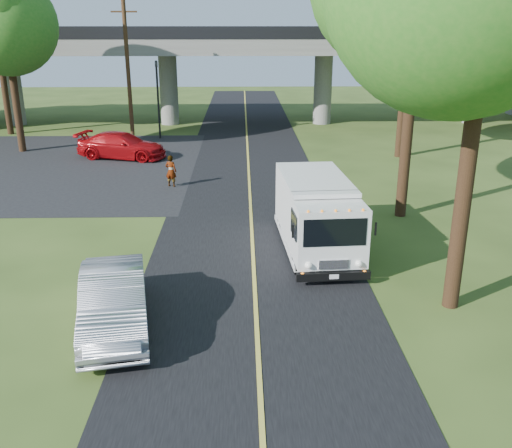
{
  "coord_description": "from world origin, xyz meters",
  "views": [
    {
      "loc": [
        -0.35,
        -13.29,
        7.55
      ],
      "look_at": [
        0.07,
        3.53,
        1.6
      ],
      "focal_mm": 40.0,
      "sensor_mm": 36.0,
      "label": 1
    }
  ],
  "objects_px": {
    "step_van": "(317,213)",
    "red_sedan": "(122,146)",
    "traffic_signal": "(158,91)",
    "silver_sedan": "(114,301)",
    "utility_pole": "(128,72)",
    "pedestrian": "(171,171)",
    "tree_left_lot": "(7,16)",
    "tree_right_far": "(415,8)"
  },
  "relations": [
    {
      "from": "tree_left_lot",
      "to": "step_van",
      "type": "xyz_separation_m",
      "value": [
        15.99,
        -16.6,
        -6.53
      ]
    },
    {
      "from": "utility_pole",
      "to": "step_van",
      "type": "relative_size",
      "value": 1.46
    },
    {
      "from": "red_sedan",
      "to": "step_van",
      "type": "bearing_deg",
      "value": -133.04
    },
    {
      "from": "traffic_signal",
      "to": "utility_pole",
      "type": "bearing_deg",
      "value": -126.87
    },
    {
      "from": "utility_pole",
      "to": "silver_sedan",
      "type": "xyz_separation_m",
      "value": [
        3.8,
        -24.0,
        -3.82
      ]
    },
    {
      "from": "red_sedan",
      "to": "traffic_signal",
      "type": "bearing_deg",
      "value": 0.8
    },
    {
      "from": "red_sedan",
      "to": "pedestrian",
      "type": "distance_m",
      "value": 7.24
    },
    {
      "from": "utility_pole",
      "to": "tree_right_far",
      "type": "height_order",
      "value": "tree_right_far"
    },
    {
      "from": "step_van",
      "to": "silver_sedan",
      "type": "height_order",
      "value": "step_van"
    },
    {
      "from": "tree_left_lot",
      "to": "red_sedan",
      "type": "relative_size",
      "value": 2.01
    },
    {
      "from": "pedestrian",
      "to": "tree_right_far",
      "type": "bearing_deg",
      "value": -134.97
    },
    {
      "from": "tree_left_lot",
      "to": "pedestrian",
      "type": "xyz_separation_m",
      "value": [
        9.99,
        -8.17,
        -7.12
      ]
    },
    {
      "from": "silver_sedan",
      "to": "pedestrian",
      "type": "bearing_deg",
      "value": 79.49
    },
    {
      "from": "tree_left_lot",
      "to": "red_sedan",
      "type": "xyz_separation_m",
      "value": [
        6.39,
        -1.89,
        -7.15
      ]
    },
    {
      "from": "traffic_signal",
      "to": "pedestrian",
      "type": "distance_m",
      "value": 12.76
    },
    {
      "from": "tree_right_far",
      "to": "silver_sedan",
      "type": "relative_size",
      "value": 2.35
    },
    {
      "from": "traffic_signal",
      "to": "silver_sedan",
      "type": "distance_m",
      "value": 26.21
    },
    {
      "from": "tree_right_far",
      "to": "utility_pole",
      "type": "bearing_deg",
      "value": 166.0
    },
    {
      "from": "utility_pole",
      "to": "pedestrian",
      "type": "distance_m",
      "value": 11.62
    },
    {
      "from": "silver_sedan",
      "to": "step_van",
      "type": "bearing_deg",
      "value": 30.68
    },
    {
      "from": "utility_pole",
      "to": "traffic_signal",
      "type": "bearing_deg",
      "value": 53.13
    },
    {
      "from": "traffic_signal",
      "to": "tree_right_far",
      "type": "height_order",
      "value": "tree_right_far"
    },
    {
      "from": "traffic_signal",
      "to": "tree_right_far",
      "type": "relative_size",
      "value": 0.47
    },
    {
      "from": "utility_pole",
      "to": "silver_sedan",
      "type": "distance_m",
      "value": 24.6
    },
    {
      "from": "tree_left_lot",
      "to": "silver_sedan",
      "type": "height_order",
      "value": "tree_left_lot"
    },
    {
      "from": "tree_right_far",
      "to": "step_van",
      "type": "bearing_deg",
      "value": -115.64
    },
    {
      "from": "step_van",
      "to": "red_sedan",
      "type": "bearing_deg",
      "value": 119.55
    },
    {
      "from": "utility_pole",
      "to": "step_van",
      "type": "xyz_separation_m",
      "value": [
        9.7,
        -18.76,
        -3.22
      ]
    },
    {
      "from": "traffic_signal",
      "to": "utility_pole",
      "type": "relative_size",
      "value": 0.58
    },
    {
      "from": "silver_sedan",
      "to": "pedestrian",
      "type": "distance_m",
      "value": 13.66
    },
    {
      "from": "tree_left_lot",
      "to": "pedestrian",
      "type": "bearing_deg",
      "value": -39.28
    },
    {
      "from": "traffic_signal",
      "to": "tree_left_lot",
      "type": "relative_size",
      "value": 0.5
    },
    {
      "from": "red_sedan",
      "to": "pedestrian",
      "type": "xyz_separation_m",
      "value": [
        3.6,
        -6.28,
        0.02
      ]
    },
    {
      "from": "traffic_signal",
      "to": "utility_pole",
      "type": "height_order",
      "value": "utility_pole"
    },
    {
      "from": "utility_pole",
      "to": "step_van",
      "type": "bearing_deg",
      "value": -62.67
    },
    {
      "from": "traffic_signal",
      "to": "red_sedan",
      "type": "height_order",
      "value": "traffic_signal"
    },
    {
      "from": "traffic_signal",
      "to": "tree_left_lot",
      "type": "height_order",
      "value": "tree_left_lot"
    },
    {
      "from": "step_van",
      "to": "pedestrian",
      "type": "height_order",
      "value": "step_van"
    },
    {
      "from": "tree_right_far",
      "to": "pedestrian",
      "type": "relative_size",
      "value": 7.06
    },
    {
      "from": "traffic_signal",
      "to": "silver_sedan",
      "type": "bearing_deg",
      "value": -84.94
    },
    {
      "from": "red_sedan",
      "to": "silver_sedan",
      "type": "height_order",
      "value": "silver_sedan"
    },
    {
      "from": "traffic_signal",
      "to": "pedestrian",
      "type": "height_order",
      "value": "traffic_signal"
    }
  ]
}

